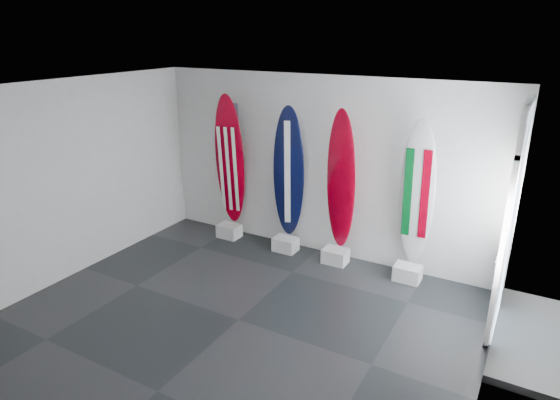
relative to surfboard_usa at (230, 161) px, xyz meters
The scene contains 16 objects.
floor 3.18m from the surfboard_usa, 53.65° to the right, with size 6.00×6.00×0.00m, color black.
ceiling 3.23m from the surfboard_usa, 53.65° to the right, with size 6.00×6.00×0.00m, color white.
wall_back 1.69m from the surfboard_usa, ahead, with size 6.00×6.00×0.00m, color silver.
wall_front 5.07m from the surfboard_usa, 70.66° to the right, with size 6.00×6.00×0.00m, color silver.
wall_left 2.64m from the surfboard_usa, 120.11° to the right, with size 5.00×5.00×0.00m, color silver.
wall_right 5.20m from the surfboard_usa, 25.98° to the right, with size 5.00×5.00×0.00m, color silver.
display_block_usa 1.32m from the surfboard_usa, 90.00° to the right, with size 0.40×0.30×0.24m, color silver.
surfboard_usa is the anchor object (origin of this frame).
display_block_navy 1.78m from the surfboard_usa, ahead, with size 0.40×0.30×0.24m, color silver.
surfboard_navy 1.20m from the surfboard_usa, ahead, with size 0.52×0.08×2.30m, color black.
display_block_swiss 2.51m from the surfboard_usa, ahead, with size 0.40×0.30×0.24m, color silver.
surfboard_swiss 2.14m from the surfboard_usa, ahead, with size 0.52×0.08×2.31m, color maroon.
display_block_italy 3.59m from the surfboard_usa, ahead, with size 0.40×0.30×0.24m, color silver.
surfboard_italy 3.34m from the surfboard_usa, ahead, with size 0.52×0.08×2.29m, color silver.
wall_outlet 1.35m from the surfboard_usa, 165.48° to the left, with size 0.09×0.02×0.13m, color silver.
glass_door 4.70m from the surfboard_usa, ahead, with size 0.12×1.16×2.85m, color white, non-canonical shape.
Camera 1 is at (3.18, -4.52, 3.65)m, focal length 30.85 mm.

